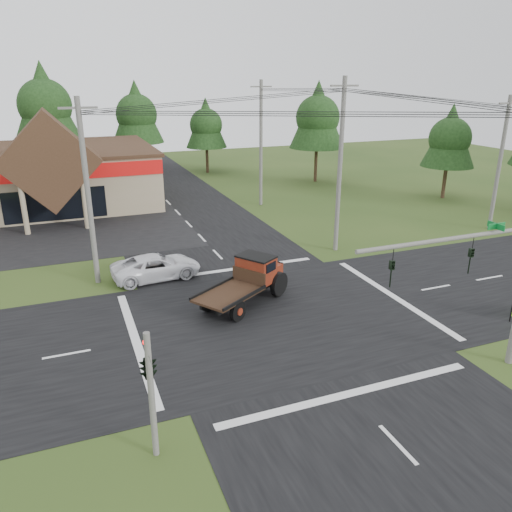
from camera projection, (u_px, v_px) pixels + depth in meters
name	position (u px, v px, depth m)	size (l,w,h in m)	color
ground	(276.00, 317.00, 25.20)	(120.00, 120.00, 0.00)	#2B4117
road_ns	(276.00, 317.00, 25.20)	(12.00, 120.00, 0.02)	black
road_ew	(276.00, 317.00, 25.20)	(120.00, 12.00, 0.02)	black
parking_apron	(1.00, 240.00, 37.03)	(28.00, 14.00, 0.02)	black
traffic_signal_mast	(495.00, 271.00, 19.13)	(8.12, 0.24, 7.00)	#595651
traffic_signal_corner	(147.00, 356.00, 15.02)	(0.53, 2.48, 4.40)	#595651
utility_pole_nw	(88.00, 192.00, 27.63)	(2.00, 0.30, 10.50)	#595651
utility_pole_ne	(340.00, 166.00, 32.95)	(2.00, 0.30, 11.50)	#595651
utility_pole_far	(500.00, 163.00, 37.98)	(2.00, 0.30, 10.20)	#595651
utility_pole_n	(261.00, 143.00, 45.26)	(2.00, 0.30, 11.20)	#595651
tree_row_c	(44.00, 103.00, 54.71)	(7.28, 7.28, 13.13)	#332316
tree_row_d	(136.00, 112.00, 59.47)	(6.16, 6.16, 11.11)	#332316
tree_row_e	(206.00, 123.00, 60.92)	(5.04, 5.04, 9.09)	#332316
tree_side_ne	(318.00, 115.00, 55.14)	(6.16, 6.16, 11.11)	#332316
tree_side_e_near	(450.00, 136.00, 47.84)	(5.04, 5.04, 9.09)	#332316
antique_flatbed_truck	(243.00, 283.00, 26.20)	(2.23, 5.85, 2.44)	#621A0E
white_pickup	(156.00, 267.00, 29.80)	(2.42, 5.25, 1.46)	white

